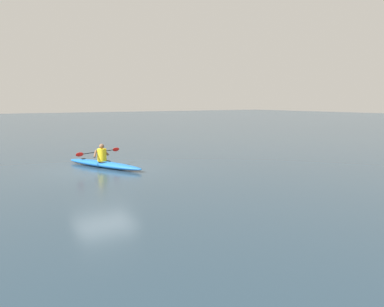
# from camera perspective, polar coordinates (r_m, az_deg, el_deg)

# --- Properties ---
(ground_plane) EXTENTS (160.00, 160.00, 0.00)m
(ground_plane) POSITION_cam_1_polar(r_m,az_deg,el_deg) (16.59, -13.02, -2.26)
(ground_plane) COLOR #233847
(kayak) EXTENTS (2.21, 4.34, 0.27)m
(kayak) POSITION_cam_1_polar(r_m,az_deg,el_deg) (16.98, -12.98, -1.56)
(kayak) COLOR #1959A5
(kayak) RESTS_ON ground
(kayaker) EXTENTS (2.26, 0.95, 0.75)m
(kayaker) POSITION_cam_1_polar(r_m,az_deg,el_deg) (17.01, -13.28, -0.04)
(kayaker) COLOR yellow
(kayaker) RESTS_ON kayak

